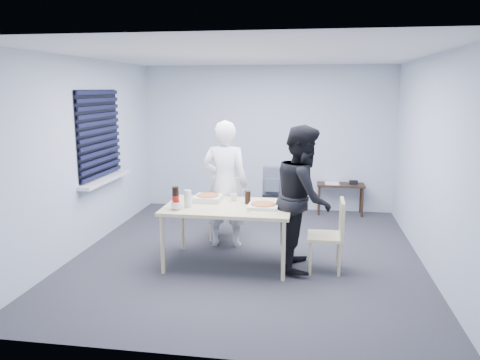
% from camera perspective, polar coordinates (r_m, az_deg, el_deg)
% --- Properties ---
extents(room, '(5.00, 5.00, 5.00)m').
position_cam_1_polar(room, '(7.05, -16.53, 4.54)').
color(room, '#2D2C30').
rests_on(room, ground).
extents(dining_table, '(1.56, 0.99, 0.76)m').
position_cam_1_polar(dining_table, '(5.84, -1.45, -3.69)').
color(dining_table, beige).
rests_on(dining_table, ground).
extents(chair_far, '(0.42, 0.42, 0.89)m').
position_cam_1_polar(chair_far, '(6.97, -1.82, -2.84)').
color(chair_far, beige).
rests_on(chair_far, ground).
extents(chair_right, '(0.42, 0.42, 0.89)m').
position_cam_1_polar(chair_right, '(5.77, 11.22, -6.03)').
color(chair_right, beige).
rests_on(chair_right, ground).
extents(person_white, '(0.65, 0.42, 1.77)m').
position_cam_1_polar(person_white, '(6.49, -1.83, -0.52)').
color(person_white, white).
rests_on(person_white, ground).
extents(person_black, '(0.47, 0.86, 1.77)m').
position_cam_1_polar(person_black, '(5.75, 7.71, -2.14)').
color(person_black, black).
rests_on(person_black, ground).
extents(side_table, '(0.82, 0.36, 0.55)m').
position_cam_1_polar(side_table, '(8.41, 12.15, -1.00)').
color(side_table, '#352416').
rests_on(side_table, ground).
extents(stool, '(0.32, 0.32, 0.44)m').
position_cam_1_polar(stool, '(7.95, 3.97, -2.44)').
color(stool, black).
rests_on(stool, ground).
extents(backpack, '(0.32, 0.24, 0.45)m').
position_cam_1_polar(backpack, '(7.86, 4.00, -0.12)').
color(backpack, '#565A63').
rests_on(backpack, stool).
extents(pizza_box_a, '(0.34, 0.34, 0.08)m').
position_cam_1_polar(pizza_box_a, '(6.06, -3.91, -2.20)').
color(pizza_box_a, silver).
rests_on(pizza_box_a, dining_table).
extents(pizza_box_b, '(0.36, 0.36, 0.05)m').
position_cam_1_polar(pizza_box_b, '(5.73, 2.85, -3.12)').
color(pizza_box_b, silver).
rests_on(pizza_box_b, dining_table).
extents(mug_a, '(0.17, 0.17, 0.10)m').
position_cam_1_polar(mug_a, '(5.66, -7.78, -3.14)').
color(mug_a, silver).
rests_on(mug_a, dining_table).
extents(mug_b, '(0.10, 0.10, 0.09)m').
position_cam_1_polar(mug_b, '(6.06, -0.80, -2.11)').
color(mug_b, silver).
rests_on(mug_b, dining_table).
extents(cola_glass, '(0.09, 0.09, 0.16)m').
position_cam_1_polar(cola_glass, '(5.89, 0.95, -2.15)').
color(cola_glass, black).
rests_on(cola_glass, dining_table).
extents(soda_bottle, '(0.08, 0.08, 0.27)m').
position_cam_1_polar(soda_bottle, '(5.71, -7.85, -2.19)').
color(soda_bottle, black).
rests_on(soda_bottle, dining_table).
extents(plastic_cups, '(0.10, 0.10, 0.21)m').
position_cam_1_polar(plastic_cups, '(5.75, -6.39, -2.29)').
color(plastic_cups, silver).
rests_on(plastic_cups, dining_table).
extents(rubber_band, '(0.06, 0.06, 0.00)m').
position_cam_1_polar(rubber_band, '(5.52, 1.06, -3.93)').
color(rubber_band, red).
rests_on(rubber_band, dining_table).
extents(papers, '(0.36, 0.40, 0.01)m').
position_cam_1_polar(papers, '(8.41, 11.15, -0.38)').
color(papers, white).
rests_on(papers, side_table).
extents(black_box, '(0.15, 0.11, 0.06)m').
position_cam_1_polar(black_box, '(8.42, 13.67, -0.28)').
color(black_box, black).
rests_on(black_box, side_table).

